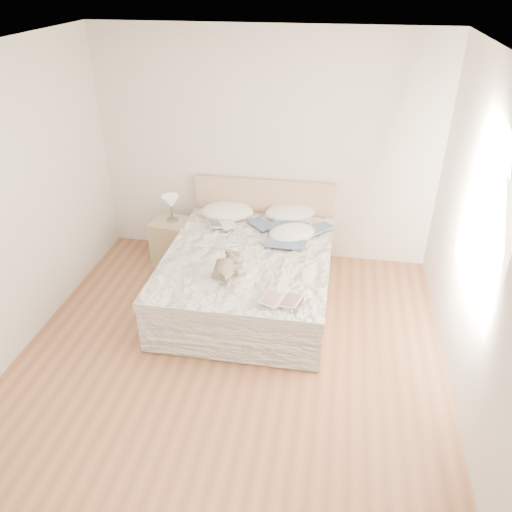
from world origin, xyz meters
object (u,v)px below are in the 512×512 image
nightstand (173,242)px  childrens_book (281,300)px  table_lamp (171,203)px  teddy_bear (224,273)px  bed (249,273)px  photo_book (222,225)px

nightstand → childrens_book: (1.52, -1.48, 0.35)m
nightstand → table_lamp: 0.51m
childrens_book → teddy_bear: teddy_bear is taller
table_lamp → teddy_bear: size_ratio=0.94×
bed → childrens_book: bed is taller
nightstand → photo_book: bearing=-10.2°
bed → childrens_book: (0.46, -0.88, 0.32)m
table_lamp → childrens_book: (1.51, -1.50, -0.16)m
table_lamp → photo_book: table_lamp is taller
bed → nightstand: size_ratio=3.83×
table_lamp → childrens_book: size_ratio=0.90×
bed → photo_book: size_ratio=6.57×
bed → childrens_book: bearing=-62.6°
bed → teddy_bear: bearing=-104.0°
table_lamp → photo_book: size_ratio=0.97×
nightstand → table_lamp: (0.01, 0.02, 0.51)m
bed → nightstand: 1.21m
table_lamp → childrens_book: bearing=-44.9°
nightstand → table_lamp: size_ratio=1.76×
bed → teddy_bear: 0.67m
table_lamp → teddy_bear: 1.49m
bed → teddy_bear: bed is taller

